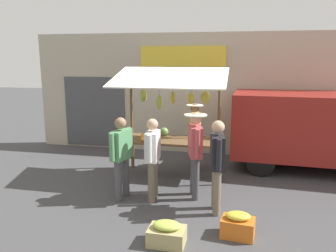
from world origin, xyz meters
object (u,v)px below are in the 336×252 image
at_px(shopper_in_striped_shirt, 153,154).
at_px(parked_van, 320,125).
at_px(shopper_in_grey_tee, 217,160).
at_px(vendor_with_sunhat, 195,130).
at_px(shopper_with_ponytail, 195,148).
at_px(produce_crate_side, 167,234).
at_px(produce_crate_near, 238,225).
at_px(market_stall, 170,110).
at_px(shopper_with_shopping_bag, 121,152).

distance_m(shopper_in_striped_shirt, parked_van, 4.35).
bearing_deg(parked_van, shopper_in_grey_tee, 54.85).
bearing_deg(parked_van, vendor_with_sunhat, 11.57).
xyz_separation_m(vendor_with_sunhat, shopper_with_ponytail, (-0.26, 1.85, 0.06)).
bearing_deg(shopper_with_ponytail, produce_crate_side, 159.02).
height_order(vendor_with_sunhat, parked_van, parked_van).
bearing_deg(shopper_in_striped_shirt, parked_van, -56.47).
xyz_separation_m(shopper_with_ponytail, produce_crate_side, (0.17, 1.82, -0.85)).
distance_m(produce_crate_near, produce_crate_side, 1.12).
xyz_separation_m(market_stall, shopper_in_striped_shirt, (0.06, 1.41, -0.63)).
distance_m(shopper_with_shopping_bag, produce_crate_near, 2.58).
height_order(market_stall, produce_crate_side, market_stall).
xyz_separation_m(shopper_with_ponytail, shopper_in_grey_tee, (-0.46, 0.58, -0.04)).
distance_m(shopper_in_striped_shirt, produce_crate_side, 1.82).
relative_size(produce_crate_near, produce_crate_side, 0.98).
bearing_deg(market_stall, shopper_with_ponytail, 122.36).
xyz_separation_m(market_stall, shopper_with_shopping_bag, (0.66, 1.48, -0.62)).
height_order(produce_crate_near, produce_crate_side, produce_crate_near).
relative_size(shopper_in_grey_tee, produce_crate_side, 3.01).
bearing_deg(parked_van, shopper_with_shopping_bag, 35.77).
height_order(vendor_with_sunhat, shopper_with_shopping_bag, vendor_with_sunhat).
bearing_deg(shopper_with_ponytail, market_stall, 16.78).
distance_m(shopper_in_striped_shirt, shopper_in_grey_tee, 1.28).
bearing_deg(produce_crate_near, shopper_with_shopping_bag, -24.85).
distance_m(shopper_with_ponytail, produce_crate_side, 2.01).
xyz_separation_m(shopper_with_shopping_bag, produce_crate_side, (-1.21, 1.48, -0.77)).
height_order(market_stall, produce_crate_near, market_stall).
height_order(parked_van, produce_crate_near, parked_van).
relative_size(vendor_with_sunhat, shopper_in_striped_shirt, 1.01).
height_order(vendor_with_sunhat, produce_crate_near, vendor_with_sunhat).
bearing_deg(vendor_with_sunhat, shopper_with_shopping_bag, -22.55).
bearing_deg(vendor_with_sunhat, shopper_in_striped_shirt, -9.14).
height_order(shopper_with_shopping_bag, shopper_in_grey_tee, shopper_in_grey_tee).
bearing_deg(shopper_with_shopping_bag, vendor_with_sunhat, -13.68).
distance_m(vendor_with_sunhat, shopper_with_ponytail, 1.87).
relative_size(market_stall, produce_crate_near, 4.61).
relative_size(vendor_with_sunhat, shopper_with_shopping_bag, 1.00).
distance_m(market_stall, vendor_with_sunhat, 1.04).
distance_m(shopper_in_grey_tee, produce_crate_side, 1.61).
distance_m(market_stall, parked_van, 3.66).
height_order(shopper_in_striped_shirt, shopper_in_grey_tee, shopper_in_grey_tee).
bearing_deg(vendor_with_sunhat, parked_van, 103.19).
relative_size(shopper_with_shopping_bag, shopper_in_grey_tee, 0.97).
xyz_separation_m(shopper_in_striped_shirt, shopper_with_ponytail, (-0.78, -0.27, 0.09)).
distance_m(shopper_with_shopping_bag, shopper_in_grey_tee, 1.86).
bearing_deg(produce_crate_side, vendor_with_sunhat, -88.69).
height_order(market_stall, shopper_in_grey_tee, market_stall).
xyz_separation_m(shopper_with_ponytail, shopper_with_shopping_bag, (1.38, 0.34, -0.08)).
xyz_separation_m(shopper_in_striped_shirt, produce_crate_near, (-1.63, 1.11, -0.74)).
bearing_deg(produce_crate_side, produce_crate_near, -156.90).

